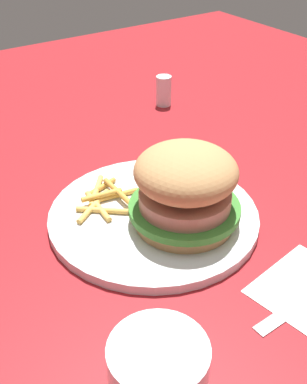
{
  "coord_description": "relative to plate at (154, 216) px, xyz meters",
  "views": [
    {
      "loc": [
        -0.37,
        0.24,
        0.37
      ],
      "look_at": [
        0.03,
        -0.03,
        0.04
      ],
      "focal_mm": 45.16,
      "sensor_mm": 36.0,
      "label": 1
    }
  ],
  "objects": [
    {
      "name": "fries_pile",
      "position": [
        0.05,
        0.04,
        0.01
      ],
      "size": [
        0.1,
        0.1,
        0.01
      ],
      "color": "gold",
      "rests_on": "plate"
    },
    {
      "name": "salt_shaker",
      "position": [
        0.28,
        -0.22,
        0.02
      ],
      "size": [
        0.03,
        0.03,
        0.06
      ],
      "primitive_type": "cylinder",
      "color": "white",
      "rests_on": "ground_plane"
    },
    {
      "name": "plate",
      "position": [
        0.0,
        0.0,
        0.0
      ],
      "size": [
        0.26,
        0.26,
        0.01
      ],
      "primitive_type": "cylinder",
      "color": "silver",
      "rests_on": "ground_plane"
    },
    {
      "name": "sandwich",
      "position": [
        -0.04,
        -0.02,
        0.06
      ],
      "size": [
        0.13,
        0.13,
        0.1
      ],
      "color": "tan",
      "rests_on": "plate"
    },
    {
      "name": "ground_plane",
      "position": [
        -0.03,
        0.03,
        -0.01
      ],
      "size": [
        1.6,
        1.6,
        0.0
      ],
      "primitive_type": "plane",
      "color": "maroon"
    }
  ]
}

